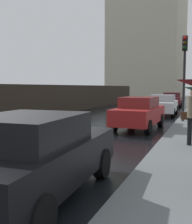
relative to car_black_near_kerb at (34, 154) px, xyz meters
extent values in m
plane|color=black|center=(-2.64, 2.30, -0.76)|extent=(120.00, 120.00, 0.00)
cube|color=slate|center=(2.46, 2.30, -0.69)|extent=(2.20, 60.00, 0.14)
cube|color=black|center=(0.00, 0.05, -0.11)|extent=(1.99, 4.00, 0.67)
cube|color=black|center=(0.01, -0.18, 0.47)|extent=(1.67, 1.99, 0.49)
cylinder|color=black|center=(-0.89, 1.30, -0.45)|extent=(0.25, 0.64, 0.63)
cylinder|color=black|center=(0.75, 1.38, -0.45)|extent=(0.25, 0.64, 0.63)
cylinder|color=black|center=(0.89, -1.19, -0.45)|extent=(0.25, 0.64, 0.63)
cube|color=maroon|center=(-0.04, 8.34, -0.11)|extent=(1.79, 4.04, 0.70)
cube|color=maroon|center=(-0.04, 8.35, 0.48)|extent=(1.51, 2.03, 0.48)
cylinder|color=black|center=(-0.74, 9.68, -0.45)|extent=(0.24, 0.62, 0.61)
cylinder|color=black|center=(0.76, 9.62, -0.45)|extent=(0.24, 0.62, 0.61)
cylinder|color=black|center=(-0.84, 7.06, -0.45)|extent=(0.24, 0.62, 0.61)
cylinder|color=black|center=(0.65, 7.00, -0.45)|extent=(0.24, 0.62, 0.61)
cube|color=silver|center=(0.10, 14.94, -0.12)|extent=(1.89, 4.18, 0.66)
cube|color=gray|center=(0.10, 14.78, 0.43)|extent=(1.61, 2.01, 0.45)
cylinder|color=black|center=(-0.75, 16.27, -0.46)|extent=(0.24, 0.62, 0.61)
cylinder|color=black|center=(0.87, 16.32, -0.46)|extent=(0.24, 0.62, 0.61)
cylinder|color=black|center=(-0.67, 13.55, -0.46)|extent=(0.24, 0.62, 0.61)
cylinder|color=black|center=(0.95, 13.60, -0.46)|extent=(0.24, 0.62, 0.61)
cube|color=maroon|center=(-0.21, 23.55, -0.11)|extent=(1.92, 4.04, 0.63)
cube|color=#461C22|center=(-0.21, 23.53, 0.43)|extent=(1.62, 1.90, 0.45)
cylinder|color=black|center=(-1.08, 24.82, -0.43)|extent=(0.25, 0.67, 0.66)
cylinder|color=black|center=(0.54, 24.89, -0.43)|extent=(0.25, 0.67, 0.66)
cylinder|color=black|center=(-0.96, 22.20, -0.43)|extent=(0.25, 0.67, 0.66)
cylinder|color=black|center=(0.65, 22.27, -0.43)|extent=(0.25, 0.67, 0.66)
cylinder|color=black|center=(2.35, 4.83, -0.19)|extent=(0.14, 0.14, 0.86)
cube|color=#3F2314|center=(2.19, 4.88, 0.29)|extent=(0.22, 0.15, 0.24)
cylinder|color=black|center=(1.72, 11.02, 1.22)|extent=(0.12, 0.12, 3.68)
cube|color=black|center=(1.72, 11.02, 3.44)|extent=(0.26, 0.26, 0.75)
sphere|color=red|center=(1.72, 10.84, 3.69)|extent=(0.17, 0.17, 0.17)
sphere|color=#392405|center=(1.72, 10.84, 3.44)|extent=(0.17, 0.17, 0.17)
sphere|color=black|center=(1.72, 10.84, 3.19)|extent=(0.17, 0.17, 0.17)
cube|color=beige|center=(-8.54, 50.49, 13.49)|extent=(15.38, 9.74, 28.50)
camera|label=1|loc=(2.74, -3.89, 1.17)|focal=43.23mm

